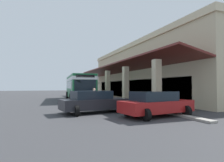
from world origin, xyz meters
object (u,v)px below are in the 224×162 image
object	(u,v)px
pedestrian	(94,97)
potted_palm	(95,93)
parked_sedan_red	(156,104)
parked_sedan_charcoal	(93,102)
transit_bus	(79,86)

from	to	relation	value
pedestrian	potted_palm	bearing A→B (deg)	164.25
parked_sedan_red	pedestrian	distance (m)	5.66
parked_sedan_red	pedestrian	world-z (taller)	pedestrian
parked_sedan_charcoal	pedestrian	bearing A→B (deg)	163.53
pedestrian	potted_palm	size ratio (longest dim) A/B	0.62
transit_bus	parked_sedan_charcoal	distance (m)	12.27
parked_sedan_red	potted_palm	distance (m)	22.27
transit_bus	parked_sedan_red	size ratio (longest dim) A/B	2.47
parked_sedan_charcoal	parked_sedan_red	world-z (taller)	same
transit_bus	pedestrian	xyz separation A→B (m)	(9.77, -0.64, -0.95)
pedestrian	parked_sedan_charcoal	bearing A→B (deg)	-16.47
parked_sedan_charcoal	parked_sedan_red	bearing A→B (deg)	47.38
transit_bus	potted_palm	size ratio (longest dim) A/B	4.35
parked_sedan_red	pedestrian	xyz separation A→B (m)	(-5.16, -2.32, 0.15)
potted_palm	transit_bus	bearing A→B (deg)	-29.94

